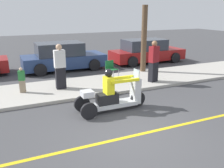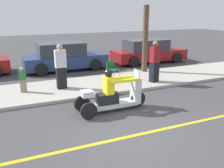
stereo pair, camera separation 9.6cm
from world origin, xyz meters
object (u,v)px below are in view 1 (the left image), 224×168
object	(u,v)px
motorcycle_trike	(113,96)
spectator_by_tree	(22,80)
folding_chair_curbside	(111,68)
tree_trunk	(144,39)
parked_car_lot_right	(63,57)
parked_car_lot_center	(146,52)
spectator_mid_group	(154,62)
spectator_with_child	(60,67)

from	to	relation	value
motorcycle_trike	spectator_by_tree	size ratio (longest dim) A/B	2.45
spectator_by_tree	folding_chair_curbside	world-z (taller)	spectator_by_tree
motorcycle_trike	tree_trunk	distance (m)	5.49
folding_chair_curbside	parked_car_lot_right	size ratio (longest dim) A/B	0.18
spectator_by_tree	parked_car_lot_center	size ratio (longest dim) A/B	0.21
spectator_mid_group	parked_car_lot_center	distance (m)	4.88
spectator_mid_group	parked_car_lot_center	size ratio (longest dim) A/B	0.39
spectator_by_tree	parked_car_lot_right	distance (m)	4.42
parked_car_lot_right	tree_trunk	bearing A→B (deg)	-34.88
spectator_by_tree	spectator_mid_group	bearing A→B (deg)	-8.18
motorcycle_trike	spectator_mid_group	world-z (taller)	spectator_mid_group
spectator_by_tree	folding_chair_curbside	bearing A→B (deg)	7.49
motorcycle_trike	parked_car_lot_right	bearing A→B (deg)	90.62
motorcycle_trike	spectator_with_child	xyz separation A→B (m)	(-1.07, 2.74, 0.49)
motorcycle_trike	spectator_by_tree	bearing A→B (deg)	131.82
folding_chair_curbside	parked_car_lot_center	xyz separation A→B (m)	(3.79, 2.98, 0.07)
motorcycle_trike	parked_car_lot_right	world-z (taller)	parked_car_lot_right
spectator_by_tree	folding_chair_curbside	xyz separation A→B (m)	(4.00, 0.53, 0.03)
parked_car_lot_right	tree_trunk	size ratio (longest dim) A/B	1.34
spectator_with_child	tree_trunk	xyz separation A→B (m)	(4.63, 1.23, 0.79)
spectator_by_tree	parked_car_lot_right	size ratio (longest dim) A/B	0.22
folding_chair_curbside	spectator_mid_group	bearing A→B (deg)	-41.57
parked_car_lot_right	folding_chair_curbside	bearing A→B (deg)	-64.07
parked_car_lot_right	spectator_by_tree	bearing A→B (deg)	-124.12
spectator_by_tree	tree_trunk	bearing A→B (deg)	10.39
folding_chair_curbside	parked_car_lot_center	size ratio (longest dim) A/B	0.17
motorcycle_trike	spectator_with_child	bearing A→B (deg)	111.30
spectator_with_child	tree_trunk	world-z (taller)	tree_trunk
spectator_mid_group	parked_car_lot_right	bearing A→B (deg)	124.05
parked_car_lot_center	parked_car_lot_right	size ratio (longest dim) A/B	1.06
spectator_by_tree	parked_car_lot_right	bearing A→B (deg)	55.88
motorcycle_trike	tree_trunk	size ratio (longest dim) A/B	0.73
folding_chair_curbside	parked_car_lot_center	bearing A→B (deg)	38.19
motorcycle_trike	parked_car_lot_center	size ratio (longest dim) A/B	0.52
motorcycle_trike	spectator_mid_group	bearing A→B (deg)	35.06
parked_car_lot_center	parked_car_lot_right	xyz separation A→B (m)	(-5.31, 0.15, 0.02)
tree_trunk	spectator_mid_group	bearing A→B (deg)	-108.36
parked_car_lot_center	folding_chair_curbside	bearing A→B (deg)	-141.81
motorcycle_trike	spectator_with_child	world-z (taller)	spectator_with_child
spectator_with_child	tree_trunk	size ratio (longest dim) A/B	0.54
folding_chair_curbside	tree_trunk	xyz separation A→B (m)	(2.12, 0.59, 1.16)
spectator_mid_group	spectator_by_tree	bearing A→B (deg)	171.82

